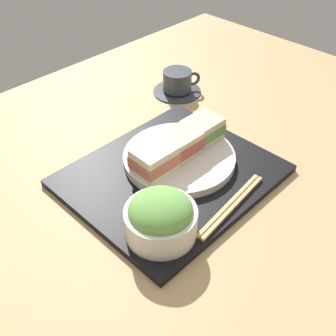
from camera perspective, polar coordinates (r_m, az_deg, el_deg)
The scene contains 9 objects.
ground_plane at distance 89.23cm, azimuth 0.23°, elevation 1.02°, with size 140.00×100.00×3.00cm, color tan.
serving_tray at distance 82.19cm, azimuth 0.45°, elevation -1.03°, with size 38.82×33.20×1.40cm, color black.
sandwich_plate at distance 84.17cm, azimuth 1.55°, elevation 1.47°, with size 22.85×22.85×1.64cm, color silver.
sandwich_near at distance 77.97cm, azimuth -1.91°, elevation 1.10°, with size 8.13×6.60×5.37cm.
sandwich_middle at distance 82.17cm, azimuth 1.59°, elevation 3.24°, with size 8.13×6.50×4.89cm.
sandwich_far at distance 86.62cm, azimuth 4.75°, elevation 5.28°, with size 7.89×6.70×4.88cm.
salad_bowl at distance 67.97cm, azimuth -1.02°, elevation -6.78°, with size 12.19×12.19×8.08cm.
chopsticks_pair at distance 75.46cm, azimuth 8.72°, elevation -5.14°, with size 19.78×3.61×0.70cm.
coffee_cup at distance 109.32cm, azimuth 1.33°, elevation 11.64°, with size 12.53×12.53×6.01cm.
Camera 1 is at (-49.64, -48.21, 54.84)cm, focal length 44.15 mm.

